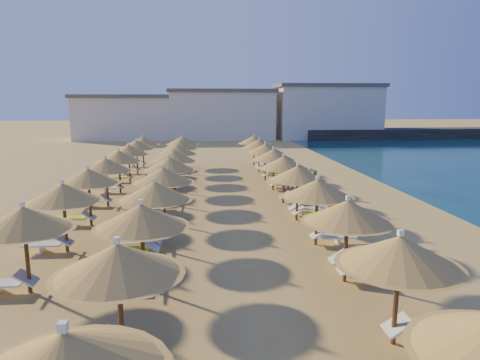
{
  "coord_description": "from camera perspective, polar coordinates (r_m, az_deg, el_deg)",
  "views": [
    {
      "loc": [
        -2.29,
        -19.1,
        5.59
      ],
      "look_at": [
        -0.34,
        4.0,
        1.3
      ],
      "focal_mm": 32.0,
      "sensor_mm": 36.0,
      "label": 1
    }
  ],
  "objects": [
    {
      "name": "beachgoer_a",
      "position": [
        18.58,
        12.23,
        -4.22
      ],
      "size": [
        0.67,
        0.81,
        1.9
      ],
      "primitive_type": "imported",
      "rotation": [
        0.0,
        0.0,
        -1.22
      ],
      "color": "tan",
      "rests_on": "ground"
    },
    {
      "name": "parasol_row_east",
      "position": [
        21.84,
        6.71,
        1.56
      ],
      "size": [
        2.87,
        34.57,
        2.77
      ],
      "color": "brown",
      "rests_on": "ground"
    },
    {
      "name": "loungers",
      "position": [
        22.33,
        -5.5,
        -3.15
      ],
      "size": [
        12.76,
        32.28,
        0.66
      ],
      "color": "white",
      "rests_on": "ground"
    },
    {
      "name": "ground",
      "position": [
        20.03,
        1.95,
        -5.72
      ],
      "size": [
        220.0,
        220.0,
        0.0
      ],
      "primitive_type": "plane",
      "color": "tan",
      "rests_on": "ground"
    },
    {
      "name": "beachgoer_b",
      "position": [
        26.86,
        6.75,
        0.26
      ],
      "size": [
        1.05,
        1.04,
        1.71
      ],
      "primitive_type": "imported",
      "rotation": [
        0.0,
        0.0,
        -0.74
      ],
      "color": "tan",
      "rests_on": "ground"
    },
    {
      "name": "parasol_row_west",
      "position": [
        21.49,
        -9.75,
        1.33
      ],
      "size": [
        2.87,
        34.57,
        2.77
      ],
      "color": "brown",
      "rests_on": "ground"
    },
    {
      "name": "beachgoer_c",
      "position": [
        25.97,
        9.9,
        -0.34
      ],
      "size": [
        0.91,
        0.93,
        1.57
      ],
      "primitive_type": "imported",
      "rotation": [
        0.0,
        0.0,
        -0.82
      ],
      "color": "tan",
      "rests_on": "ground"
    },
    {
      "name": "hotel_blocks",
      "position": [
        64.92,
        -0.77,
        8.82
      ],
      "size": [
        45.27,
        9.07,
        8.1
      ],
      "color": "silver",
      "rests_on": "ground"
    },
    {
      "name": "parasol_row_inland",
      "position": [
        25.43,
        -16.6,
        2.45
      ],
      "size": [
        2.87,
        27.53,
        2.77
      ],
      "color": "brown",
      "rests_on": "ground"
    },
    {
      "name": "jetty",
      "position": [
        69.28,
        20.84,
        5.8
      ],
      "size": [
        30.12,
        5.06,
        1.5
      ],
      "primitive_type": "cube",
      "rotation": [
        0.0,
        0.0,
        0.04
      ],
      "color": "black",
      "rests_on": "ground"
    }
  ]
}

